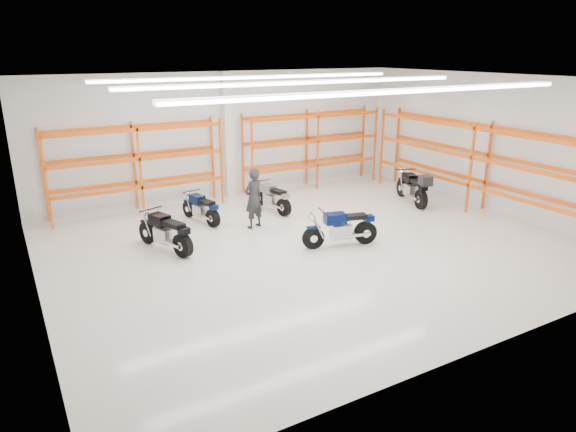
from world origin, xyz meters
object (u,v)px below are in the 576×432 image
motorcycle_back_b (202,209)px  structural_column (228,136)px  motorcycle_back_c (272,198)px  standing_man (254,198)px  motorcycle_main (343,229)px  motorcycle_back_d (414,188)px  motorcycle_back_a (166,233)px

motorcycle_back_b → structural_column: bearing=50.4°
motorcycle_back_b → motorcycle_back_c: size_ratio=0.95×
structural_column → standing_man: bearing=-102.2°
structural_column → motorcycle_back_c: bearing=-79.5°
motorcycle_back_c → structural_column: size_ratio=0.44×
motorcycle_main → motorcycle_back_b: (-2.69, 3.86, -0.06)m
motorcycle_back_d → standing_man: 6.03m
motorcycle_back_a → standing_man: (2.91, 0.58, 0.42)m
motorcycle_back_b → standing_man: standing_man is taller
motorcycle_back_b → structural_column: 3.64m
motorcycle_main → motorcycle_back_a: size_ratio=1.01×
motorcycle_back_b → standing_man: (1.22, -1.23, 0.48)m
motorcycle_back_d → structural_column: bearing=141.2°
motorcycle_back_b → motorcycle_back_c: (2.48, -0.08, 0.02)m
motorcycle_back_b → motorcycle_back_a: bearing=-132.9°
motorcycle_back_c → standing_man: standing_man is taller
motorcycle_back_c → motorcycle_back_d: size_ratio=0.86×
motorcycle_back_d → structural_column: size_ratio=0.51×
motorcycle_back_d → motorcycle_back_a: bearing=-179.7°
motorcycle_main → standing_man: size_ratio=1.16×
motorcycle_back_b → motorcycle_back_d: (7.22, -1.76, 0.14)m
standing_man → motorcycle_back_b: bearing=-63.6°
motorcycle_main → motorcycle_back_b: bearing=124.9°
motorcycle_back_a → motorcycle_back_c: bearing=22.6°
motorcycle_back_a → standing_man: standing_man is taller
motorcycle_main → motorcycle_back_d: motorcycle_back_d is taller
motorcycle_back_b → structural_column: structural_column is taller
standing_man → structural_column: structural_column is taller
motorcycle_back_b → structural_column: (2.01, 2.43, 1.81)m
motorcycle_back_a → standing_man: size_ratio=1.15×
motorcycle_main → motorcycle_back_a: motorcycle_back_a is taller
motorcycle_back_c → structural_column: structural_column is taller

